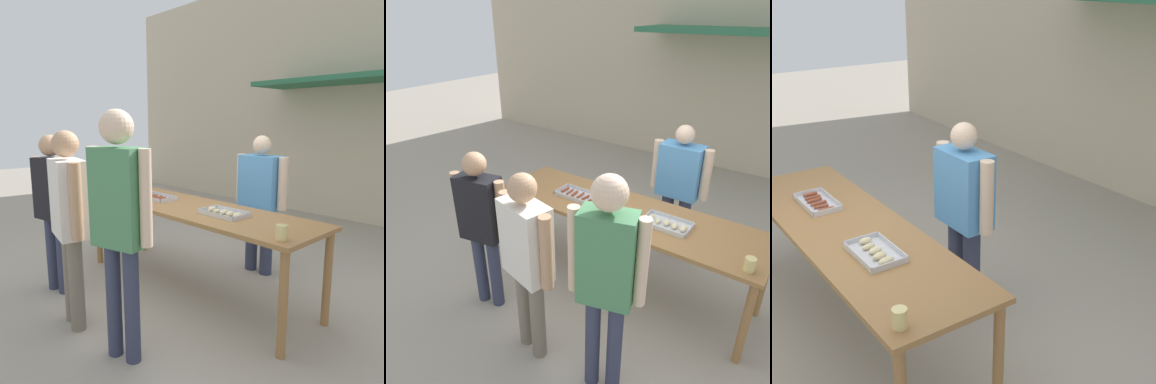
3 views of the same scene
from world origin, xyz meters
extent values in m
plane|color=#A39989|center=(0.00, 0.00, 0.00)|extent=(24.00, 24.00, 0.00)
cube|color=olive|center=(0.00, 0.00, 0.87)|extent=(2.79, 0.81, 0.04)
cylinder|color=olive|center=(-1.33, 0.34, 0.43)|extent=(0.07, 0.07, 0.85)
cylinder|color=olive|center=(1.33, 0.34, 0.43)|extent=(0.07, 0.07, 0.85)
cube|color=silver|center=(-0.56, -0.03, 0.90)|extent=(0.47, 0.25, 0.01)
cube|color=silver|center=(-0.56, -0.15, 0.92)|extent=(0.47, 0.01, 0.03)
cube|color=silver|center=(-0.56, 0.09, 0.92)|extent=(0.47, 0.01, 0.03)
cube|color=silver|center=(-0.79, -0.03, 0.92)|extent=(0.01, 0.25, 0.03)
cube|color=silver|center=(-0.33, -0.03, 0.92)|extent=(0.01, 0.25, 0.03)
cylinder|color=brown|center=(-0.74, -0.02, 0.91)|extent=(0.03, 0.12, 0.03)
cylinder|color=brown|center=(-0.67, -0.03, 0.91)|extent=(0.03, 0.13, 0.02)
cylinder|color=brown|center=(-0.60, -0.04, 0.91)|extent=(0.04, 0.12, 0.03)
cylinder|color=brown|center=(-0.53, -0.03, 0.91)|extent=(0.03, 0.13, 0.03)
cylinder|color=brown|center=(-0.45, -0.04, 0.91)|extent=(0.04, 0.11, 0.03)
cylinder|color=brown|center=(-0.38, -0.03, 0.91)|extent=(0.03, 0.12, 0.03)
cube|color=silver|center=(0.46, -0.03, 0.90)|extent=(0.44, 0.27, 0.01)
cube|color=silver|center=(0.46, -0.16, 0.92)|extent=(0.44, 0.01, 0.03)
cube|color=silver|center=(0.46, 0.10, 0.92)|extent=(0.44, 0.01, 0.03)
cube|color=silver|center=(0.25, -0.03, 0.92)|extent=(0.01, 0.27, 0.03)
cube|color=silver|center=(0.68, -0.03, 0.92)|extent=(0.01, 0.27, 0.03)
ellipsoid|color=beige|center=(0.30, -0.02, 0.92)|extent=(0.06, 0.09, 0.04)
ellipsoid|color=beige|center=(0.38, -0.04, 0.92)|extent=(0.06, 0.10, 0.04)
ellipsoid|color=beige|center=(0.46, -0.03, 0.92)|extent=(0.07, 0.11, 0.04)
ellipsoid|color=beige|center=(0.54, -0.04, 0.92)|extent=(0.07, 0.11, 0.04)
ellipsoid|color=beige|center=(0.63, -0.03, 0.92)|extent=(0.07, 0.12, 0.04)
cylinder|color=#DBC67A|center=(1.25, -0.28, 0.95)|extent=(0.09, 0.09, 0.12)
cylinder|color=#333851|center=(0.10, 0.88, 0.38)|extent=(0.14, 0.14, 0.77)
cylinder|color=#333851|center=(0.31, 0.88, 0.38)|extent=(0.14, 0.14, 0.77)
cube|color=#5193D1|center=(0.21, 0.88, 1.07)|extent=(0.47, 0.26, 0.61)
sphere|color=beige|center=(0.21, 0.88, 1.49)|extent=(0.21, 0.21, 0.21)
cylinder|color=beige|center=(-0.08, 0.88, 1.08)|extent=(0.11, 0.11, 0.58)
cylinder|color=beige|center=(0.49, 0.88, 1.08)|extent=(0.11, 0.11, 0.58)
camera|label=1|loc=(2.72, -2.56, 1.75)|focal=35.00mm
camera|label=2|loc=(1.55, -2.93, 2.72)|focal=35.00mm
camera|label=3|loc=(3.35, -1.36, 2.63)|focal=50.00mm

